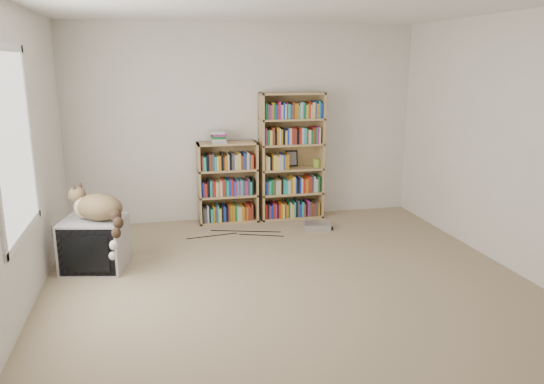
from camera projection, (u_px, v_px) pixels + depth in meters
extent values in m
cube|color=tan|center=(295.00, 293.00, 4.76)|extent=(4.50, 5.00, 0.01)
cube|color=silver|center=(246.00, 123.00, 6.83)|extent=(4.50, 0.02, 2.50)
cube|color=silver|center=(463.00, 262.00, 2.10)|extent=(4.50, 0.02, 2.50)
cube|color=silver|center=(8.00, 167.00, 3.99)|extent=(0.02, 5.00, 2.50)
cube|color=silver|center=(529.00, 147.00, 4.95)|extent=(0.02, 5.00, 2.50)
cube|color=white|center=(14.00, 144.00, 4.14)|extent=(0.02, 1.22, 1.52)
cube|color=#ACACAF|center=(95.00, 244.00, 5.29)|extent=(0.69, 0.64, 0.51)
cube|color=black|center=(87.00, 253.00, 5.04)|extent=(0.54, 0.14, 0.47)
cube|color=black|center=(86.00, 254.00, 5.03)|extent=(0.43, 0.10, 0.36)
cube|color=black|center=(98.00, 241.00, 5.40)|extent=(0.41, 0.36, 0.31)
ellipsoid|color=#372516|center=(99.00, 207.00, 5.17)|extent=(0.57, 0.51, 0.27)
ellipsoid|color=#372516|center=(111.00, 209.00, 5.14)|extent=(0.31, 0.31, 0.20)
ellipsoid|color=#BCB088|center=(84.00, 208.00, 5.20)|extent=(0.25, 0.25, 0.22)
ellipsoid|color=#372516|center=(77.00, 195.00, 5.20)|extent=(0.23, 0.22, 0.16)
sphere|color=beige|center=(71.00, 196.00, 5.22)|extent=(0.09, 0.09, 0.07)
cone|color=black|center=(74.00, 188.00, 5.15)|extent=(0.09, 0.10, 0.08)
cone|color=black|center=(80.00, 186.00, 5.23)|extent=(0.09, 0.10, 0.08)
cube|color=#A88854|center=(262.00, 158.00, 6.82)|extent=(0.03, 0.30, 1.65)
cube|color=#A88854|center=(321.00, 155.00, 6.99)|extent=(0.02, 0.30, 1.65)
cube|color=#A88854|center=(289.00, 155.00, 7.04)|extent=(0.82, 0.03, 1.65)
cube|color=#A88854|center=(292.00, 93.00, 6.71)|extent=(0.82, 0.30, 0.02)
cube|color=#A88854|center=(291.00, 216.00, 7.10)|extent=(0.82, 0.30, 0.03)
cube|color=#A88854|center=(291.00, 193.00, 7.02)|extent=(0.82, 0.30, 0.03)
cube|color=#A88854|center=(291.00, 169.00, 6.95)|extent=(0.82, 0.30, 0.02)
cube|color=#A88854|center=(292.00, 144.00, 6.87)|extent=(0.82, 0.30, 0.02)
cube|color=#A88854|center=(292.00, 119.00, 6.79)|extent=(0.82, 0.30, 0.02)
cube|color=red|center=(291.00, 208.00, 7.07)|extent=(0.74, 0.24, 0.19)
cube|color=#1A34AE|center=(291.00, 185.00, 7.00)|extent=(0.74, 0.24, 0.19)
cube|color=#12652E|center=(291.00, 161.00, 6.92)|extent=(0.74, 0.24, 0.19)
cube|color=beige|center=(292.00, 136.00, 6.84)|extent=(0.74, 0.24, 0.19)
cube|color=black|center=(292.00, 111.00, 6.76)|extent=(0.74, 0.24, 0.19)
cube|color=#A88854|center=(199.00, 184.00, 6.72)|extent=(0.02, 0.30, 1.04)
cube|color=#A88854|center=(256.00, 181.00, 6.88)|extent=(0.02, 0.30, 1.04)
cube|color=#A88854|center=(226.00, 180.00, 6.93)|extent=(0.75, 0.03, 1.04)
cube|color=#A88854|center=(227.00, 143.00, 6.68)|extent=(0.75, 0.30, 0.02)
cube|color=#A88854|center=(229.00, 220.00, 6.92)|extent=(0.75, 0.30, 0.03)
cube|color=#A88854|center=(228.00, 195.00, 6.84)|extent=(0.75, 0.30, 0.03)
cube|color=#A88854|center=(227.00, 169.00, 6.76)|extent=(0.75, 0.30, 0.02)
cube|color=red|center=(228.00, 212.00, 6.89)|extent=(0.67, 0.24, 0.19)
cube|color=#1A34AE|center=(228.00, 187.00, 6.81)|extent=(0.67, 0.24, 0.19)
cube|color=#12652E|center=(227.00, 161.00, 6.73)|extent=(0.67, 0.24, 0.19)
cube|color=red|center=(218.00, 137.00, 6.61)|extent=(0.22, 0.28, 0.15)
cylinder|color=#86B634|center=(316.00, 163.00, 7.00)|extent=(0.09, 0.09, 0.11)
cube|color=black|center=(291.00, 158.00, 7.02)|extent=(0.16, 0.05, 0.21)
cube|color=#B9B9BE|center=(317.00, 226.00, 6.59)|extent=(0.36, 0.29, 0.07)
cube|color=silver|center=(54.00, 230.00, 5.51)|extent=(0.01, 0.08, 0.13)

